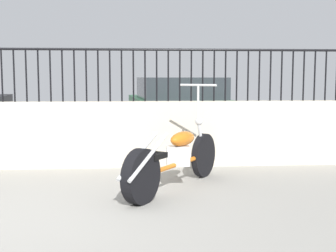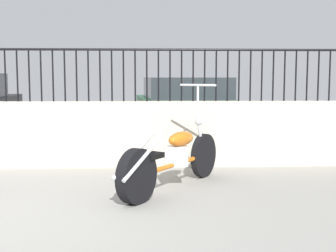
{
  "view_description": "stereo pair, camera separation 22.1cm",
  "coord_description": "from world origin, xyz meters",
  "views": [
    {
      "loc": [
        1.26,
        -4.41,
        1.37
      ],
      "look_at": [
        1.76,
        1.86,
        0.7
      ],
      "focal_mm": 50.0,
      "sensor_mm": 36.0,
      "label": 1
    },
    {
      "loc": [
        1.48,
        -4.42,
        1.37
      ],
      "look_at": [
        1.76,
        1.86,
        0.7
      ],
      "focal_mm": 50.0,
      "sensor_mm": 36.0,
      "label": 2
    }
  ],
  "objects": [
    {
      "name": "low_wall",
      "position": [
        0.0,
        2.61,
        0.5
      ],
      "size": [
        10.44,
        0.18,
        1.0
      ],
      "color": "beige",
      "rests_on": "ground_plane"
    },
    {
      "name": "fence_railing",
      "position": [
        -0.0,
        2.61,
        1.52
      ],
      "size": [
        10.44,
        0.04,
        0.79
      ],
      "color": "black",
      "rests_on": "low_wall"
    },
    {
      "name": "motorcycle_orange",
      "position": [
        1.75,
        1.1,
        0.38
      ],
      "size": [
        1.35,
        1.9,
        1.28
      ],
      "rotation": [
        0.0,
        0.0,
        0.97
      ],
      "color": "black",
      "rests_on": "ground_plane"
    },
    {
      "name": "car_green",
      "position": [
        2.3,
        5.64,
        0.68
      ],
      "size": [
        2.16,
        4.05,
        1.35
      ],
      "rotation": [
        0.0,
        0.0,
        1.65
      ],
      "color": "black",
      "rests_on": "ground_plane"
    }
  ]
}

